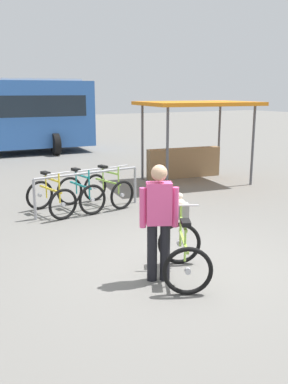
{
  "coord_description": "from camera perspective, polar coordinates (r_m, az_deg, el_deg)",
  "views": [
    {
      "loc": [
        -3.39,
        -4.98,
        2.58
      ],
      "look_at": [
        -0.06,
        0.75,
        1.0
      ],
      "focal_mm": 39.54,
      "sensor_mm": 36.0,
      "label": 1
    }
  ],
  "objects": [
    {
      "name": "bike_rack_rail",
      "position": [
        9.32,
        -7.54,
        1.28
      ],
      "size": [
        2.5,
        0.24,
        0.88
      ],
      "color": "#99999E",
      "rests_on": "ground"
    },
    {
      "name": "racked_bike_lime",
      "position": [
        9.81,
        -4.87,
        0.34
      ],
      "size": [
        0.88,
        1.22,
        0.97
      ],
      "color": "black",
      "rests_on": "ground"
    },
    {
      "name": "racked_bike_yellow",
      "position": [
        9.22,
        -12.45,
        -0.78
      ],
      "size": [
        0.85,
        1.22,
        0.98
      ],
      "color": "black",
      "rests_on": "ground"
    },
    {
      "name": "market_stall",
      "position": [
        12.53,
        6.32,
        7.92
      ],
      "size": [
        3.42,
        2.76,
        2.3
      ],
      "color": "#4C4C51",
      "rests_on": "ground"
    },
    {
      "name": "racked_bike_teal",
      "position": [
        9.5,
        -8.54,
        -0.2
      ],
      "size": [
        0.8,
        1.19,
        0.98
      ],
      "color": "black",
      "rests_on": "ground"
    },
    {
      "name": "person_with_featured_bike",
      "position": [
        5.75,
        2.02,
        -3.52
      ],
      "size": [
        0.49,
        0.33,
        1.64
      ],
      "color": "black",
      "rests_on": "ground"
    },
    {
      "name": "featured_bicycle",
      "position": [
        6.08,
        5.2,
        -6.8
      ],
      "size": [
        1.1,
        1.26,
        1.09
      ],
      "color": "black",
      "rests_on": "ground"
    },
    {
      "name": "ground_plane",
      "position": [
        6.55,
        3.82,
        -9.82
      ],
      "size": [
        80.0,
        80.0,
        0.0
      ],
      "primitive_type": "plane",
      "color": "slate"
    }
  ]
}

